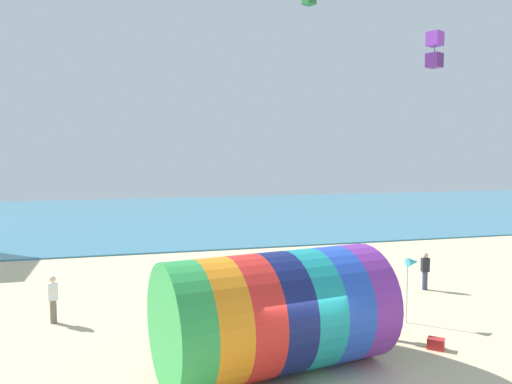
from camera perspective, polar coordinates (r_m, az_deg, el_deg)
name	(u,v)px	position (r m, az deg, el deg)	size (l,w,h in m)	color
ground_plane	(296,380)	(15.07, 4.62, -20.61)	(120.00, 120.00, 0.00)	beige
sea	(168,215)	(52.61, -10.01, -2.60)	(120.00, 40.00, 0.10)	teal
giant_inflatable_tube	(275,312)	(14.94, 2.16, -13.59)	(7.14, 4.63, 3.51)	green
kite_handler	(389,315)	(18.15, 14.98, -13.40)	(0.30, 0.40, 1.70)	#383D56
kite_purple_box	(435,50)	(21.29, 19.74, 15.06)	(0.68, 0.68, 1.46)	purple
bystander_near_water	(425,271)	(24.93, 18.77, -8.51)	(0.39, 0.27, 1.76)	#383D56
bystander_mid_beach	(53,299)	(20.62, -22.19, -11.24)	(0.40, 0.30, 1.80)	#726651
beach_flag	(412,265)	(19.81, 17.42, -7.94)	(0.47, 0.36, 2.49)	silver
cooler_box	(436,344)	(17.98, 19.87, -16.00)	(0.52, 0.36, 0.36)	red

